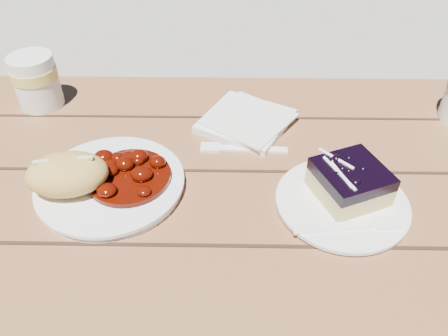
{
  "coord_description": "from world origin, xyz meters",
  "views": [
    {
      "loc": [
        -0.26,
        -0.47,
        1.23
      ],
      "look_at": [
        -0.27,
        0.02,
        0.81
      ],
      "focal_mm": 35.0,
      "sensor_mm": 36.0,
      "label": 1
    }
  ],
  "objects_px": {
    "dessert_plate": "(341,203)",
    "picnic_table": "(374,271)",
    "main_plate": "(111,185)",
    "blueberry_cake": "(350,181)",
    "bread_roll": "(67,174)",
    "second_cup": "(36,82)"
  },
  "relations": [
    {
      "from": "dessert_plate",
      "to": "picnic_table",
      "type": "bearing_deg",
      "value": -1.56
    },
    {
      "from": "main_plate",
      "to": "dessert_plate",
      "type": "relative_size",
      "value": 1.16
    },
    {
      "from": "picnic_table",
      "to": "blueberry_cake",
      "type": "xyz_separation_m",
      "value": [
        -0.08,
        0.02,
        0.2
      ]
    },
    {
      "from": "bread_roll",
      "to": "main_plate",
      "type": "bearing_deg",
      "value": 19.98
    },
    {
      "from": "picnic_table",
      "to": "bread_roll",
      "type": "bearing_deg",
      "value": 178.35
    },
    {
      "from": "dessert_plate",
      "to": "second_cup",
      "type": "distance_m",
      "value": 0.62
    },
    {
      "from": "blueberry_cake",
      "to": "bread_roll",
      "type": "bearing_deg",
      "value": 157.68
    },
    {
      "from": "main_plate",
      "to": "picnic_table",
      "type": "bearing_deg",
      "value": -4.4
    },
    {
      "from": "bread_roll",
      "to": "dessert_plate",
      "type": "height_order",
      "value": "bread_roll"
    },
    {
      "from": "main_plate",
      "to": "second_cup",
      "type": "bearing_deg",
      "value": 127.93
    },
    {
      "from": "dessert_plate",
      "to": "blueberry_cake",
      "type": "height_order",
      "value": "blueberry_cake"
    },
    {
      "from": "bread_roll",
      "to": "dessert_plate",
      "type": "bearing_deg",
      "value": -1.67
    },
    {
      "from": "picnic_table",
      "to": "second_cup",
      "type": "height_order",
      "value": "second_cup"
    },
    {
      "from": "bread_roll",
      "to": "blueberry_cake",
      "type": "relative_size",
      "value": 0.97
    },
    {
      "from": "blueberry_cake",
      "to": "second_cup",
      "type": "relative_size",
      "value": 1.19
    },
    {
      "from": "dessert_plate",
      "to": "second_cup",
      "type": "xyz_separation_m",
      "value": [
        -0.55,
        0.28,
        0.05
      ]
    },
    {
      "from": "main_plate",
      "to": "dessert_plate",
      "type": "bearing_deg",
      "value": -5.08
    },
    {
      "from": "picnic_table",
      "to": "dessert_plate",
      "type": "xyz_separation_m",
      "value": [
        -0.09,
        0.0,
        0.17
      ]
    },
    {
      "from": "picnic_table",
      "to": "bread_roll",
      "type": "relative_size",
      "value": 16.29
    },
    {
      "from": "picnic_table",
      "to": "main_plate",
      "type": "height_order",
      "value": "main_plate"
    },
    {
      "from": "bread_roll",
      "to": "blueberry_cake",
      "type": "height_order",
      "value": "bread_roll"
    },
    {
      "from": "picnic_table",
      "to": "main_plate",
      "type": "bearing_deg",
      "value": 175.6
    }
  ]
}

